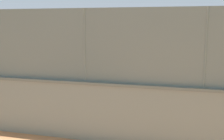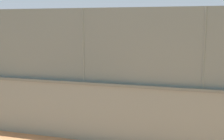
{
  "view_description": "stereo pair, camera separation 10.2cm",
  "coord_description": "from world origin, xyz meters",
  "px_view_note": "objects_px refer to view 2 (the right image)",
  "views": [
    {
      "loc": [
        -4.73,
        20.67,
        3.45
      ],
      "look_at": [
        -0.95,
        7.62,
        1.19
      ],
      "focal_mm": 45.15,
      "sensor_mm": 36.0,
      "label": 1
    },
    {
      "loc": [
        -4.83,
        20.64,
        3.45
      ],
      "look_at": [
        -0.95,
        7.62,
        1.19
      ],
      "focal_mm": 45.15,
      "sensor_mm": 36.0,
      "label": 2
    }
  ],
  "objects_px": {
    "player_at_service_line": "(184,71)",
    "player_crossing_court": "(104,57)",
    "player_near_wall_returning": "(94,65)",
    "sports_ball": "(72,68)"
  },
  "relations": [
    {
      "from": "player_at_service_line",
      "to": "player_crossing_court",
      "type": "bearing_deg",
      "value": -31.9
    },
    {
      "from": "player_near_wall_returning",
      "to": "player_crossing_court",
      "type": "distance_m",
      "value": 4.19
    },
    {
      "from": "player_at_service_line",
      "to": "sports_ball",
      "type": "relative_size",
      "value": 8.18
    },
    {
      "from": "player_near_wall_returning",
      "to": "player_crossing_court",
      "type": "height_order",
      "value": "player_crossing_court"
    },
    {
      "from": "player_near_wall_returning",
      "to": "sports_ball",
      "type": "bearing_deg",
      "value": 76.17
    },
    {
      "from": "player_near_wall_returning",
      "to": "player_at_service_line",
      "type": "relative_size",
      "value": 1.14
    },
    {
      "from": "player_at_service_line",
      "to": "sports_ball",
      "type": "bearing_deg",
      "value": 23.9
    },
    {
      "from": "player_crossing_court",
      "to": "sports_ball",
      "type": "height_order",
      "value": "player_crossing_court"
    },
    {
      "from": "player_crossing_court",
      "to": "sports_ball",
      "type": "bearing_deg",
      "value": 92.46
    },
    {
      "from": "player_near_wall_returning",
      "to": "player_at_service_line",
      "type": "bearing_deg",
      "value": -174.54
    }
  ]
}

